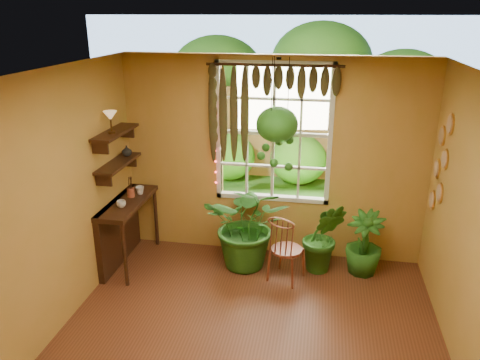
% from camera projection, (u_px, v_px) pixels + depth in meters
% --- Properties ---
extents(floor, '(4.50, 4.50, 0.00)m').
position_uv_depth(floor, '(243.00, 360.00, 4.56)').
color(floor, brown).
rests_on(floor, ground).
extents(ceiling, '(4.50, 4.50, 0.00)m').
position_uv_depth(ceiling, '(244.00, 80.00, 3.63)').
color(ceiling, silver).
rests_on(ceiling, wall_back).
extents(wall_back, '(4.00, 0.00, 4.00)m').
position_uv_depth(wall_back, '(273.00, 160.00, 6.18)').
color(wall_back, '#BB8A40').
rests_on(wall_back, floor).
extents(wall_left, '(0.00, 4.50, 4.50)m').
position_uv_depth(wall_left, '(36.00, 218.00, 4.43)').
color(wall_left, '#BB8A40').
rests_on(wall_left, floor).
extents(window, '(1.52, 0.10, 1.86)m').
position_uv_depth(window, '(273.00, 133.00, 6.09)').
color(window, silver).
rests_on(window, wall_back).
extents(valance_vine, '(1.70, 0.12, 1.10)m').
position_uv_depth(valance_vine, '(267.00, 90.00, 5.79)').
color(valance_vine, '#321C0D').
rests_on(valance_vine, window).
extents(string_lights, '(0.03, 0.03, 1.54)m').
position_uv_depth(string_lights, '(215.00, 129.00, 6.11)').
color(string_lights, '#FF2633').
rests_on(string_lights, window).
extents(wall_plates, '(0.04, 0.32, 1.10)m').
position_uv_depth(wall_plates, '(440.00, 164.00, 5.35)').
color(wall_plates, beige).
rests_on(wall_plates, wall_right).
extents(counter_ledge, '(0.40, 1.20, 0.90)m').
position_uv_depth(counter_ledge, '(122.00, 224.00, 6.17)').
color(counter_ledge, '#321C0D').
rests_on(counter_ledge, floor).
extents(shelf_lower, '(0.25, 0.90, 0.04)m').
position_uv_depth(shelf_lower, '(118.00, 163.00, 5.87)').
color(shelf_lower, '#321C0D').
rests_on(shelf_lower, wall_left).
extents(shelf_upper, '(0.25, 0.90, 0.04)m').
position_uv_depth(shelf_upper, '(115.00, 132.00, 5.74)').
color(shelf_upper, '#321C0D').
rests_on(shelf_upper, wall_left).
extents(backyard, '(14.00, 10.00, 12.00)m').
position_uv_depth(backyard, '(307.00, 102.00, 10.43)').
color(backyard, '#275C1A').
rests_on(backyard, ground).
extents(windsor_chair, '(0.50, 0.51, 1.04)m').
position_uv_depth(windsor_chair, '(285.00, 258.00, 5.82)').
color(windsor_chair, brown).
rests_on(windsor_chair, floor).
extents(potted_plant_left, '(1.13, 1.00, 1.20)m').
position_uv_depth(potted_plant_left, '(249.00, 224.00, 6.05)').
color(potted_plant_left, '#1A5316').
rests_on(potted_plant_left, floor).
extents(potted_plant_mid, '(0.55, 0.45, 0.97)m').
position_uv_depth(potted_plant_mid, '(323.00, 237.00, 5.97)').
color(potted_plant_mid, '#1A5316').
rests_on(potted_plant_mid, floor).
extents(potted_plant_right, '(0.62, 0.62, 0.84)m').
position_uv_depth(potted_plant_right, '(364.00, 243.00, 5.95)').
color(potted_plant_right, '#1A5316').
rests_on(potted_plant_right, floor).
extents(hanging_basket, '(0.52, 0.52, 1.39)m').
position_uv_depth(hanging_basket, '(277.00, 127.00, 5.75)').
color(hanging_basket, black).
rests_on(hanging_basket, ceiling).
extents(cup_a, '(0.12, 0.12, 0.09)m').
position_uv_depth(cup_a, '(121.00, 204.00, 5.80)').
color(cup_a, silver).
rests_on(cup_a, counter_ledge).
extents(cup_b, '(0.13, 0.13, 0.10)m').
position_uv_depth(cup_b, '(140.00, 190.00, 6.22)').
color(cup_b, beige).
rests_on(cup_b, counter_ledge).
extents(brush_jar, '(0.10, 0.10, 0.35)m').
position_uv_depth(brush_jar, '(130.00, 187.00, 6.10)').
color(brush_jar, brown).
rests_on(brush_jar, counter_ledge).
extents(shelf_vase, '(0.18, 0.18, 0.14)m').
position_uv_depth(shelf_vase, '(127.00, 151.00, 6.09)').
color(shelf_vase, '#B2AD99').
rests_on(shelf_vase, shelf_lower).
extents(tiffany_lamp, '(0.16, 0.16, 0.27)m').
position_uv_depth(tiffany_lamp, '(110.00, 117.00, 5.54)').
color(tiffany_lamp, '#513317').
rests_on(tiffany_lamp, shelf_upper).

